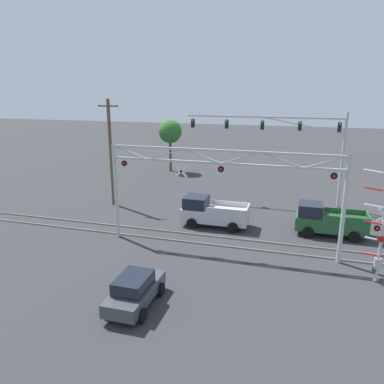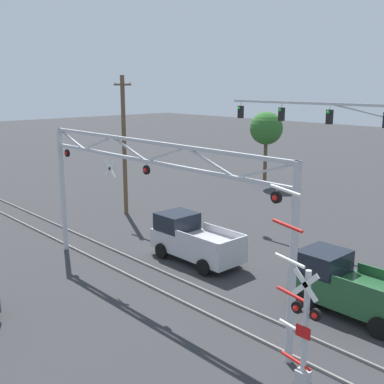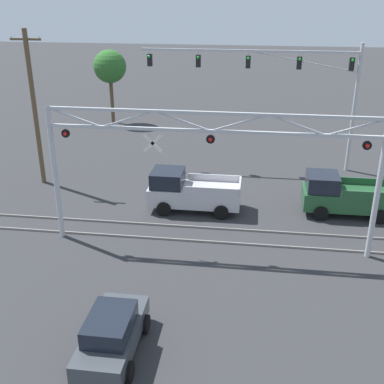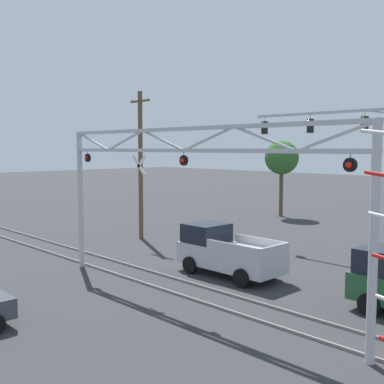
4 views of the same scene
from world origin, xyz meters
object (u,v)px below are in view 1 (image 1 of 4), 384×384
at_px(crossing_gantry, 220,181).
at_px(pickup_truck_following, 327,220).
at_px(crossing_signal_mast, 379,244).
at_px(background_tree_beyond_span, 170,132).
at_px(pickup_truck_lead, 212,212).
at_px(utility_pole_left, 111,152).
at_px(sedan_waiting, 135,290).
at_px(traffic_signal_span, 297,138).

distance_m(crossing_gantry, pickup_truck_following, 8.86).
distance_m(crossing_signal_mast, background_tree_beyond_span, 30.53).
xyz_separation_m(crossing_gantry, pickup_truck_following, (6.79, 4.49, -3.50)).
bearing_deg(crossing_signal_mast, pickup_truck_lead, 150.95).
height_order(utility_pole_left, background_tree_beyond_span, utility_pole_left).
height_order(pickup_truck_following, utility_pole_left, utility_pole_left).
bearing_deg(pickup_truck_following, crossing_gantry, -146.49).
bearing_deg(sedan_waiting, traffic_signal_span, 70.57).
bearing_deg(crossing_signal_mast, pickup_truck_following, 108.89).
bearing_deg(pickup_truck_lead, crossing_signal_mast, -29.05).
bearing_deg(background_tree_beyond_span, sedan_waiting, -73.73).
xyz_separation_m(traffic_signal_span, pickup_truck_following, (2.51, -6.88, -4.87)).
relative_size(crossing_signal_mast, background_tree_beyond_span, 0.97).
height_order(crossing_signal_mast, background_tree_beyond_span, background_tree_beyond_span).
bearing_deg(pickup_truck_lead, sedan_waiting, -94.83).
relative_size(crossing_gantry, pickup_truck_following, 3.06).
distance_m(crossing_signal_mast, sedan_waiting, 12.86).
relative_size(pickup_truck_following, utility_pole_left, 0.52).
height_order(crossing_gantry, background_tree_beyond_span, crossing_gantry).
bearing_deg(pickup_truck_lead, pickup_truck_following, 3.95).
relative_size(sedan_waiting, background_tree_beyond_span, 0.61).
height_order(sedan_waiting, background_tree_beyond_span, background_tree_beyond_span).
xyz_separation_m(crossing_signal_mast, background_tree_beyond_span, (-19.82, 23.06, 2.75)).
distance_m(crossing_gantry, background_tree_beyond_span, 23.82).
xyz_separation_m(crossing_signal_mast, sedan_waiting, (-11.40, -5.80, -1.34)).
xyz_separation_m(pickup_truck_following, utility_pole_left, (-17.88, 2.10, 3.71)).
bearing_deg(traffic_signal_span, pickup_truck_following, -69.98).
relative_size(crossing_gantry, crossing_signal_mast, 2.41).
distance_m(pickup_truck_following, background_tree_beyond_span, 24.60).
bearing_deg(background_tree_beyond_span, crossing_gantry, -62.88).
bearing_deg(background_tree_beyond_span, pickup_truck_lead, -61.44).
bearing_deg(crossing_signal_mast, crossing_gantry, 168.27).
xyz_separation_m(pickup_truck_following, background_tree_beyond_span, (-17.64, 16.70, 3.85)).
height_order(crossing_gantry, sedan_waiting, crossing_gantry).
bearing_deg(utility_pole_left, traffic_signal_span, 17.26).
xyz_separation_m(crossing_gantry, pickup_truck_lead, (-1.45, 3.93, -3.50)).
relative_size(traffic_signal_span, pickup_truck_following, 2.86).
relative_size(crossing_signal_mast, pickup_truck_lead, 1.24).
bearing_deg(crossing_gantry, pickup_truck_following, 33.51).
height_order(crossing_gantry, pickup_truck_lead, crossing_gantry).
bearing_deg(sedan_waiting, crossing_signal_mast, 26.97).
bearing_deg(pickup_truck_following, crossing_signal_mast, -71.11).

